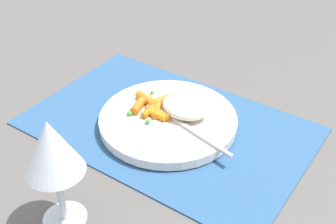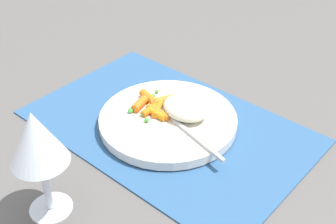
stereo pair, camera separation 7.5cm
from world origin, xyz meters
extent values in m
plane|color=#565451|center=(0.00, 0.00, 0.00)|extent=(2.40, 2.40, 0.00)
cube|color=#2D5684|center=(0.00, 0.00, 0.00)|extent=(0.50, 0.32, 0.01)
cylinder|color=silver|center=(0.00, 0.00, 0.01)|extent=(0.25, 0.25, 0.02)
ellipsoid|color=beige|center=(-0.02, -0.02, 0.04)|extent=(0.09, 0.07, 0.03)
cylinder|color=orange|center=(0.02, 0.00, 0.03)|extent=(0.03, 0.05, 0.01)
cylinder|color=orange|center=(0.03, -0.03, 0.03)|extent=(0.04, 0.05, 0.01)
cylinder|color=orange|center=(0.02, 0.01, 0.03)|extent=(0.05, 0.01, 0.01)
cylinder|color=orange|center=(0.01, 0.01, 0.03)|extent=(0.04, 0.01, 0.01)
cylinder|color=orange|center=(0.06, -0.01, 0.03)|extent=(0.05, 0.03, 0.02)
cylinder|color=orange|center=(0.06, 0.01, 0.03)|extent=(0.02, 0.04, 0.02)
cylinder|color=orange|center=(0.03, 0.01, 0.03)|extent=(0.01, 0.04, 0.01)
sphere|color=green|center=(0.01, -0.01, 0.03)|extent=(0.01, 0.01, 0.01)
sphere|color=green|center=(0.06, -0.03, 0.03)|extent=(0.01, 0.01, 0.01)
sphere|color=green|center=(0.02, 0.04, 0.03)|extent=(0.01, 0.01, 0.01)
sphere|color=#4E9D40|center=(0.07, -0.04, 0.03)|extent=(0.01, 0.01, 0.01)
sphere|color=#408F30|center=(0.03, 0.03, 0.03)|extent=(0.01, 0.01, 0.01)
sphere|color=#54A039|center=(0.02, -0.02, 0.03)|extent=(0.01, 0.01, 0.01)
sphere|color=#52A83A|center=(0.08, -0.02, 0.03)|extent=(0.01, 0.01, 0.01)
sphere|color=green|center=(0.06, 0.04, 0.03)|extent=(0.01, 0.01, 0.01)
sphere|color=#55A234|center=(0.01, -0.02, 0.03)|extent=(0.01, 0.01, 0.01)
cube|color=silver|center=(0.02, 0.00, 0.03)|extent=(0.05, 0.03, 0.01)
cube|color=silver|center=(-0.08, 0.02, 0.03)|extent=(0.14, 0.04, 0.01)
cylinder|color=silver|center=(0.00, 0.26, 0.00)|extent=(0.06, 0.06, 0.00)
cylinder|color=silver|center=(0.00, 0.26, 0.05)|extent=(0.01, 0.01, 0.09)
cone|color=silver|center=(0.00, 0.26, 0.13)|extent=(0.08, 0.08, 0.08)
camera|label=1|loc=(-0.37, 0.53, 0.50)|focal=48.18mm
camera|label=2|loc=(-0.43, 0.49, 0.50)|focal=48.18mm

